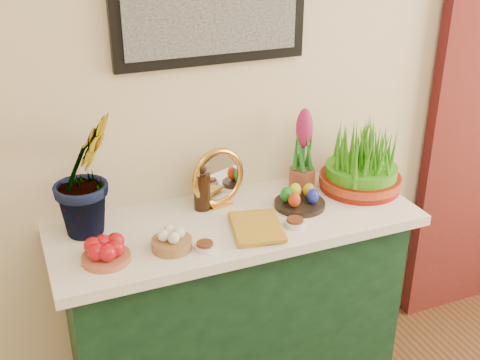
# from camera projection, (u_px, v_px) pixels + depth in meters

# --- Properties ---
(sideboard) EXTENTS (1.30, 0.45, 0.85)m
(sideboard) POSITION_uv_depth(u_px,v_px,m) (235.00, 316.00, 2.49)
(sideboard) COLOR #163D23
(sideboard) RESTS_ON ground
(tablecloth) EXTENTS (1.40, 0.55, 0.04)m
(tablecloth) POSITION_uv_depth(u_px,v_px,m) (235.00, 222.00, 2.30)
(tablecloth) COLOR white
(tablecloth) RESTS_ON sideboard
(hyacinth_green) EXTENTS (0.38, 0.36, 0.59)m
(hyacinth_green) POSITION_uv_depth(u_px,v_px,m) (83.00, 156.00, 2.08)
(hyacinth_green) COLOR #207821
(hyacinth_green) RESTS_ON tablecloth
(apple_bowl) EXTENTS (0.19, 0.19, 0.08)m
(apple_bowl) POSITION_uv_depth(u_px,v_px,m) (106.00, 252.00, 2.00)
(apple_bowl) COLOR #AC5938
(apple_bowl) RESTS_ON tablecloth
(garlic_basket) EXTENTS (0.16, 0.16, 0.08)m
(garlic_basket) POSITION_uv_depth(u_px,v_px,m) (172.00, 241.00, 2.07)
(garlic_basket) COLOR #A76F43
(garlic_basket) RESTS_ON tablecloth
(vinegar_cruet) EXTENTS (0.07, 0.07, 0.19)m
(vinegar_cruet) POSITION_uv_depth(u_px,v_px,m) (202.00, 189.00, 2.32)
(vinegar_cruet) COLOR black
(vinegar_cruet) RESTS_ON tablecloth
(mirror) EXTENTS (0.24, 0.11, 0.24)m
(mirror) POSITION_uv_depth(u_px,v_px,m) (218.00, 178.00, 2.34)
(mirror) COLOR gold
(mirror) RESTS_ON tablecloth
(book) EXTENTS (0.21, 0.27, 0.03)m
(book) POSITION_uv_depth(u_px,v_px,m) (233.00, 229.00, 2.18)
(book) COLOR #C08D22
(book) RESTS_ON tablecloth
(spice_dish_left) EXTENTS (0.07, 0.07, 0.03)m
(spice_dish_left) POSITION_uv_depth(u_px,v_px,m) (205.00, 246.00, 2.08)
(spice_dish_left) COLOR silver
(spice_dish_left) RESTS_ON tablecloth
(spice_dish_right) EXTENTS (0.08, 0.08, 0.03)m
(spice_dish_right) POSITION_uv_depth(u_px,v_px,m) (295.00, 223.00, 2.22)
(spice_dish_right) COLOR silver
(spice_dish_right) RESTS_ON tablecloth
(egg_plate) EXTENTS (0.23, 0.23, 0.08)m
(egg_plate) POSITION_uv_depth(u_px,v_px,m) (300.00, 199.00, 2.36)
(egg_plate) COLOR black
(egg_plate) RESTS_ON tablecloth
(hyacinth_pink) EXTENTS (0.11, 0.11, 0.35)m
(hyacinth_pink) POSITION_uv_depth(u_px,v_px,m) (303.00, 153.00, 2.45)
(hyacinth_pink) COLOR brown
(hyacinth_pink) RESTS_ON tablecloth
(wheatgrass_sabzeh) EXTENTS (0.34, 0.34, 0.28)m
(wheatgrass_sabzeh) POSITION_uv_depth(u_px,v_px,m) (362.00, 161.00, 2.47)
(wheatgrass_sabzeh) COLOR maroon
(wheatgrass_sabzeh) RESTS_ON tablecloth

